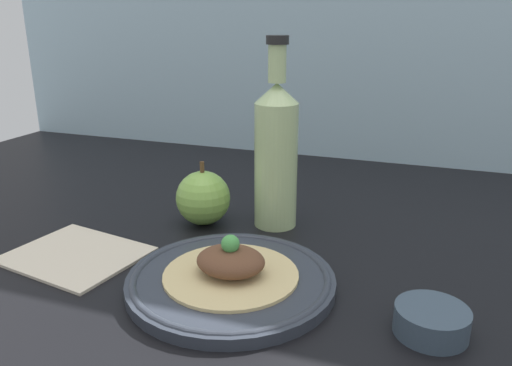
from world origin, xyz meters
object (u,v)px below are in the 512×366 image
(cider_bottle, at_px, (276,152))
(dipping_bowl, at_px, (431,321))
(plated_food, at_px, (231,265))
(apple, at_px, (203,198))
(plate, at_px, (231,280))

(cider_bottle, relative_size, dipping_bowl, 3.78)
(cider_bottle, bearing_deg, plated_food, -87.60)
(plated_food, relative_size, cider_bottle, 0.57)
(apple, relative_size, dipping_bowl, 1.34)
(plate, xyz_separation_m, apple, (-0.11, 0.16, 0.03))
(plate, distance_m, dipping_bowl, 0.22)
(cider_bottle, xyz_separation_m, dipping_bowl, (0.23, -0.21, -0.10))
(apple, bearing_deg, cider_bottle, 17.84)
(cider_bottle, bearing_deg, plate, -87.60)
(plate, bearing_deg, plated_food, 180.00)
(dipping_bowl, bearing_deg, plate, 175.52)
(plate, height_order, apple, apple)
(plated_food, bearing_deg, apple, 124.69)
(plate, xyz_separation_m, plated_food, (-0.00, 0.00, 0.02))
(cider_bottle, height_order, apple, cider_bottle)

